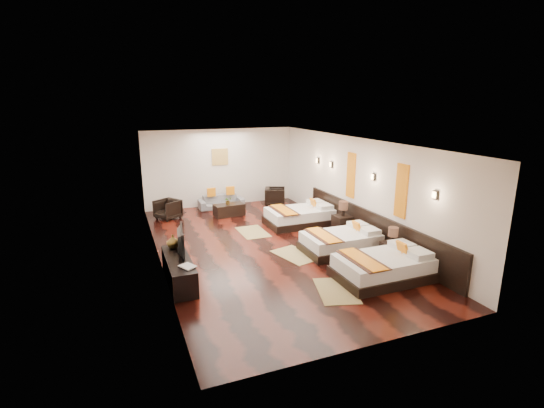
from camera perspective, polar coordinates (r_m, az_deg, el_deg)
name	(u,v)px	position (r m, az deg, el deg)	size (l,w,h in m)	color
floor	(266,247)	(10.68, -0.82, -6.13)	(5.50, 9.50, 0.01)	black
ceiling	(266,141)	(10.03, -0.88, 8.99)	(5.50, 9.50, 0.01)	white
back_wall	(220,168)	(14.72, -7.45, 5.20)	(5.50, 0.01, 2.80)	silver
left_wall	(156,206)	(9.67, -16.27, -0.26)	(0.01, 9.50, 2.80)	silver
right_wall	(357,187)	(11.51, 12.07, 2.34)	(0.01, 9.50, 2.80)	silver
headboard_panel	(370,228)	(11.09, 13.91, -3.31)	(0.08, 6.60, 0.90)	black
bed_near	(384,267)	(9.11, 15.75, -8.68)	(2.06, 1.30, 0.79)	black
bed_mid	(342,242)	(10.45, 9.95, -5.35)	(1.96, 1.23, 0.75)	black
bed_far	(300,216)	(12.51, 4.06, -1.72)	(2.06, 1.30, 0.79)	black
nightstand_a	(392,250)	(10.03, 16.82, -6.33)	(0.44, 0.44, 0.88)	black
nightstand_b	(343,223)	(11.75, 10.11, -2.63)	(0.50, 0.50, 0.98)	black
jute_mat_near	(336,291)	(8.45, 9.20, -12.17)	(0.75, 1.20, 0.01)	#9A854E
jute_mat_mid	(295,255)	(10.13, 3.37, -7.31)	(0.75, 1.20, 0.01)	#9A854E
jute_mat_far	(253,232)	(11.82, -2.78, -4.03)	(0.75, 1.20, 0.01)	#9A854E
tv_console	(179,270)	(8.82, -13.23, -9.27)	(0.50, 1.80, 0.55)	black
tv	(178,241)	(8.87, -13.39, -5.19)	(1.01, 0.13, 0.58)	black
book	(183,268)	(8.17, -12.71, -9.01)	(0.25, 0.33, 0.03)	black
figurine	(173,241)	(9.29, -14.02, -5.22)	(0.29, 0.29, 0.31)	brown
sofa	(221,202)	(14.47, -7.30, 0.33)	(1.61, 0.63, 0.47)	slate
armchair_left	(168,209)	(13.47, -14.74, -0.74)	(0.69, 0.71, 0.65)	black
armchair_right	(275,197)	(14.70, 0.45, 1.08)	(0.72, 0.74, 0.67)	black
coffee_table	(229,210)	(13.50, -6.18, -0.84)	(1.00, 0.50, 0.40)	black
table_plant	(228,200)	(13.40, -6.36, 0.51)	(0.24, 0.21, 0.27)	#2C6321
orange_panel_a	(401,191)	(9.95, 18.08, 1.79)	(0.04, 0.40, 1.30)	#D86014
orange_panel_b	(351,175)	(11.68, 11.26, 4.07)	(0.04, 0.40, 1.30)	#D86014
sconce_near	(435,195)	(9.10, 22.39, 1.22)	(0.07, 0.12, 0.18)	black
sconce_mid	(373,177)	(10.75, 14.34, 3.80)	(0.07, 0.12, 0.18)	black
sconce_far	(331,165)	(12.57, 8.49, 5.63)	(0.07, 0.12, 0.18)	black
sconce_lounge	(318,161)	(13.35, 6.56, 6.21)	(0.07, 0.12, 0.18)	black
gold_artwork	(220,157)	(14.64, -7.48, 6.74)	(0.60, 0.04, 0.60)	#AD873F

